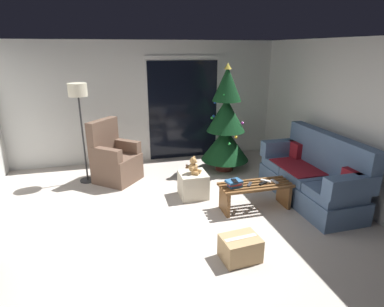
% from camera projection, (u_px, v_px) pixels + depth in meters
% --- Properties ---
extents(ground_plane, '(7.00, 7.00, 0.00)m').
position_uv_depth(ground_plane, '(176.00, 232.00, 4.22)').
color(ground_plane, '#BCB2A8').
extents(wall_back, '(5.72, 0.12, 2.50)m').
position_uv_depth(wall_back, '(146.00, 102.00, 6.63)').
color(wall_back, silver).
rests_on(wall_back, ground).
extents(wall_right, '(0.12, 6.00, 2.50)m').
position_uv_depth(wall_right, '(370.00, 129.00, 4.49)').
color(wall_right, silver).
rests_on(wall_right, ground).
extents(patio_door_frame, '(1.60, 0.02, 2.20)m').
position_uv_depth(patio_door_frame, '(183.00, 108.00, 6.79)').
color(patio_door_frame, silver).
rests_on(patio_door_frame, ground).
extents(patio_door_glass, '(1.50, 0.02, 2.10)m').
position_uv_depth(patio_door_glass, '(183.00, 111.00, 6.79)').
color(patio_door_glass, black).
rests_on(patio_door_glass, ground).
extents(couch, '(0.81, 1.95, 1.08)m').
position_uv_depth(couch, '(313.00, 176.00, 5.01)').
color(couch, slate).
rests_on(couch, ground).
extents(coffee_table, '(1.10, 0.40, 0.41)m').
position_uv_depth(coffee_table, '(255.00, 192.00, 4.75)').
color(coffee_table, brown).
rests_on(coffee_table, ground).
extents(remote_silver, '(0.07, 0.16, 0.02)m').
position_uv_depth(remote_silver, '(275.00, 181.00, 4.77)').
color(remote_silver, '#ADADB2').
rests_on(remote_silver, coffee_table).
extents(remote_graphite, '(0.13, 0.15, 0.02)m').
position_uv_depth(remote_graphite, '(250.00, 184.00, 4.67)').
color(remote_graphite, '#333338').
rests_on(remote_graphite, coffee_table).
extents(remote_black, '(0.16, 0.11, 0.02)m').
position_uv_depth(remote_black, '(263.00, 183.00, 4.70)').
color(remote_black, black).
rests_on(remote_black, coffee_table).
extents(remote_white, '(0.14, 0.14, 0.02)m').
position_uv_depth(remote_white, '(266.00, 181.00, 4.79)').
color(remote_white, silver).
rests_on(remote_white, coffee_table).
extents(book_stack, '(0.25, 0.21, 0.10)m').
position_uv_depth(book_stack, '(234.00, 183.00, 4.59)').
color(book_stack, '#285684').
rests_on(book_stack, coffee_table).
extents(cell_phone, '(0.08, 0.15, 0.01)m').
position_uv_depth(cell_phone, '(235.00, 181.00, 4.56)').
color(cell_phone, black).
rests_on(cell_phone, book_stack).
extents(christmas_tree, '(0.94, 0.94, 2.09)m').
position_uv_depth(christmas_tree, '(226.00, 125.00, 6.09)').
color(christmas_tree, '#4C1E19').
rests_on(christmas_tree, ground).
extents(armchair, '(0.97, 0.96, 1.13)m').
position_uv_depth(armchair, '(114.00, 160.00, 5.74)').
color(armchair, brown).
rests_on(armchair, ground).
extents(floor_lamp, '(0.32, 0.32, 1.78)m').
position_uv_depth(floor_lamp, '(79.00, 100.00, 5.36)').
color(floor_lamp, '#2D2D30').
rests_on(floor_lamp, ground).
extents(ottoman, '(0.44, 0.44, 0.41)m').
position_uv_depth(ottoman, '(193.00, 185.00, 5.17)').
color(ottoman, beige).
rests_on(ottoman, ground).
extents(teddy_bear_honey, '(0.22, 0.21, 0.29)m').
position_uv_depth(teddy_bear_honey, '(194.00, 166.00, 5.06)').
color(teddy_bear_honey, tan).
rests_on(teddy_bear_honey, ottoman).
extents(teddy_bear_chestnut_by_tree, '(0.22, 0.21, 0.29)m').
position_uv_depth(teddy_bear_chestnut_by_tree, '(188.00, 173.00, 5.88)').
color(teddy_bear_chestnut_by_tree, brown).
rests_on(teddy_bear_chestnut_by_tree, ground).
extents(cardboard_box_taped_mid_floor, '(0.46, 0.37, 0.29)m').
position_uv_depth(cardboard_box_taped_mid_floor, '(240.00, 248.00, 3.64)').
color(cardboard_box_taped_mid_floor, tan).
rests_on(cardboard_box_taped_mid_floor, ground).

